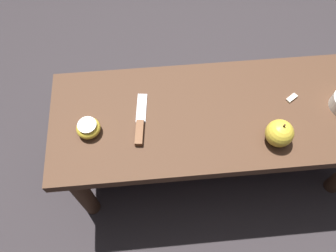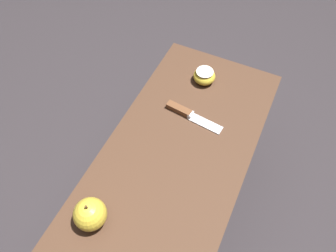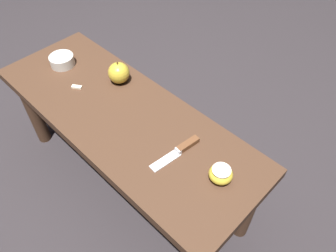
{
  "view_description": "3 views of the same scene",
  "coord_description": "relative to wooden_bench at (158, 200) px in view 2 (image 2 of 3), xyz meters",
  "views": [
    {
      "loc": [
        -0.23,
        -0.55,
        1.39
      ],
      "look_at": [
        -0.19,
        -0.05,
        0.49
      ],
      "focal_mm": 35.0,
      "sensor_mm": 36.0,
      "label": 1
    },
    {
      "loc": [
        0.33,
        0.19,
        1.31
      ],
      "look_at": [
        -0.19,
        -0.05,
        0.49
      ],
      "focal_mm": 35.0,
      "sensor_mm": 36.0,
      "label": 2
    },
    {
      "loc": [
        -0.72,
        0.49,
        1.33
      ],
      "look_at": [
        -0.19,
        -0.05,
        0.49
      ],
      "focal_mm": 35.0,
      "sensor_mm": 36.0,
      "label": 3
    }
  ],
  "objects": [
    {
      "name": "apple_whole",
      "position": [
        0.15,
        -0.12,
        0.12
      ],
      "size": [
        0.09,
        0.09,
        0.1
      ],
      "color": "gold",
      "rests_on": "wooden_bench"
    },
    {
      "name": "apple_cut",
      "position": [
        -0.44,
        -0.03,
        0.1
      ],
      "size": [
        0.08,
        0.08,
        0.05
      ],
      "color": "gold",
      "rests_on": "wooden_bench"
    },
    {
      "name": "wooden_bench",
      "position": [
        0.0,
        0.0,
        0.0
      ],
      "size": [
        1.16,
        0.43,
        0.45
      ],
      "color": "#472D1E",
      "rests_on": "ground_plane"
    },
    {
      "name": "ground_plane",
      "position": [
        0.0,
        0.0,
        -0.38
      ],
      "size": [
        8.0,
        8.0,
        0.0
      ],
      "primitive_type": "plane",
      "color": "#2D282B"
    },
    {
      "name": "knife",
      "position": [
        -0.28,
        -0.03,
        0.08
      ],
      "size": [
        0.05,
        0.2,
        0.02
      ],
      "rotation": [
        0.0,
        0.0,
        1.46
      ],
      "color": "silver",
      "rests_on": "wooden_bench"
    }
  ]
}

